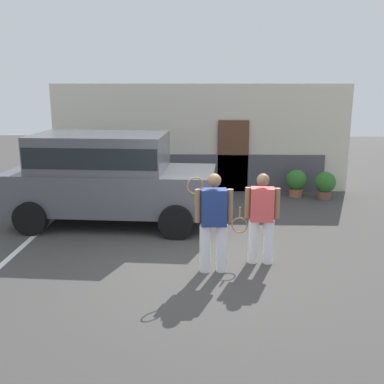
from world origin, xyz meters
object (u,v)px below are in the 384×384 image
Objects in this scene: potted_plant_by_porch at (296,182)px; potted_plant_secondary at (325,184)px; parked_suv at (108,174)px; tennis_player_man at (213,221)px; tennis_player_woman at (261,218)px.

potted_plant_by_porch is 0.79m from potted_plant_secondary.
potted_plant_secondary is (0.74, -0.26, -0.00)m from potted_plant_by_porch.
tennis_player_man is at bearing -45.83° from parked_suv.
potted_plant_by_porch is 1.01× the size of potted_plant_secondary.
tennis_player_man is (2.35, -2.68, -0.25)m from parked_suv.
parked_suv is 2.75× the size of tennis_player_man.
parked_suv is 6.04m from potted_plant_secondary.
tennis_player_woman is 5.15m from potted_plant_by_porch.
tennis_player_woman is at bearing -116.64° from potted_plant_secondary.
tennis_player_man is 2.23× the size of potted_plant_secondary.
potted_plant_by_porch is at bearing 31.58° from parked_suv.
potted_plant_by_porch is (1.58, 4.89, -0.42)m from tennis_player_woman.
potted_plant_by_porch is (2.42, 5.29, -0.47)m from tennis_player_man.
tennis_player_man is at bearing -114.62° from potted_plant_by_porch.
parked_suv is at bearing -30.91° from tennis_player_woman.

